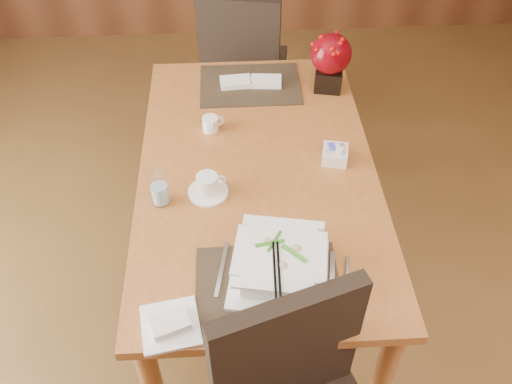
{
  "coord_description": "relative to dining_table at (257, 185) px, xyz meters",
  "views": [
    {
      "loc": [
        -0.09,
        -0.92,
        2.16
      ],
      "look_at": [
        -0.02,
        0.35,
        0.87
      ],
      "focal_mm": 38.0,
      "sensor_mm": 36.0,
      "label": 1
    }
  ],
  "objects": [
    {
      "name": "dining_table",
      "position": [
        0.0,
        0.0,
        0.0
      ],
      "size": [
        0.9,
        1.5,
        0.75
      ],
      "color": "#A9642F",
      "rests_on": "ground"
    },
    {
      "name": "placemat_near",
      "position": [
        0.0,
        -0.55,
        0.1
      ],
      "size": [
        0.45,
        0.33,
        0.01
      ],
      "primitive_type": "cube",
      "color": "black",
      "rests_on": "dining_table"
    },
    {
      "name": "placemat_far",
      "position": [
        0.0,
        0.55,
        0.1
      ],
      "size": [
        0.45,
        0.33,
        0.01
      ],
      "primitive_type": "cube",
      "color": "black",
      "rests_on": "dining_table"
    },
    {
      "name": "soup_setting",
      "position": [
        0.04,
        -0.51,
        0.16
      ],
      "size": [
        0.35,
        0.35,
        0.12
      ],
      "rotation": [
        0.0,
        0.0,
        -0.18
      ],
      "color": "white",
      "rests_on": "dining_table"
    },
    {
      "name": "coffee_cup",
      "position": [
        -0.19,
        -0.13,
        0.13
      ],
      "size": [
        0.15,
        0.15,
        0.08
      ],
      "rotation": [
        0.0,
        0.0,
        0.23
      ],
      "color": "white",
      "rests_on": "dining_table"
    },
    {
      "name": "water_glass",
      "position": [
        -0.35,
        -0.16,
        0.17
      ],
      "size": [
        0.07,
        0.07,
        0.15
      ],
      "primitive_type": "cylinder",
      "rotation": [
        0.0,
        0.0,
        0.07
      ],
      "color": "silver",
      "rests_on": "dining_table"
    },
    {
      "name": "creamer_jug",
      "position": [
        -0.18,
        0.24,
        0.13
      ],
      "size": [
        0.11,
        0.11,
        0.06
      ],
      "primitive_type": null,
      "rotation": [
        0.0,
        0.0,
        0.33
      ],
      "color": "white",
      "rests_on": "dining_table"
    },
    {
      "name": "sugar_caddy",
      "position": [
        0.3,
        0.02,
        0.13
      ],
      "size": [
        0.11,
        0.11,
        0.06
      ],
      "primitive_type": "cube",
      "rotation": [
        0.0,
        0.0,
        -0.22
      ],
      "color": "white",
      "rests_on": "dining_table"
    },
    {
      "name": "berry_decor",
      "position": [
        0.35,
        0.51,
        0.24
      ],
      "size": [
        0.18,
        0.18,
        0.26
      ],
      "rotation": [
        0.0,
        0.0,
        -0.2
      ],
      "color": "black",
      "rests_on": "dining_table"
    },
    {
      "name": "napkins_far",
      "position": [
        0.01,
        0.55,
        0.12
      ],
      "size": [
        0.28,
        0.1,
        0.02
      ],
      "primitive_type": null,
      "rotation": [
        0.0,
        0.0,
        -0.02
      ],
      "color": "white",
      "rests_on": "dining_table"
    },
    {
      "name": "bread_plate",
      "position": [
        -0.3,
        -0.67,
        0.1
      ],
      "size": [
        0.19,
        0.19,
        0.01
      ],
      "primitive_type": "cube",
      "rotation": [
        0.0,
        0.0,
        0.17
      ],
      "color": "white",
      "rests_on": "dining_table"
    },
    {
      "name": "far_chair",
      "position": [
        -0.01,
        1.1,
        -0.12
      ],
      "size": [
        0.52,
        0.52,
        0.95
      ],
      "rotation": [
        0.0,
        0.0,
        2.95
      ],
      "color": "black",
      "rests_on": "ground"
    }
  ]
}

